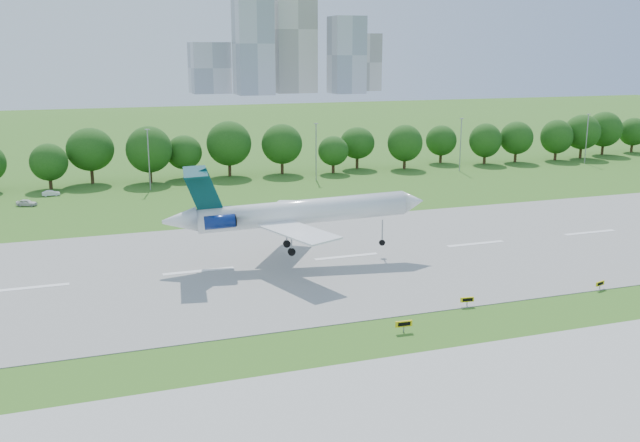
{
  "coord_description": "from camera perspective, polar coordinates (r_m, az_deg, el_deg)",
  "views": [
    {
      "loc": [
        -33.56,
        -61.32,
        27.31
      ],
      "look_at": [
        -6.19,
        18.0,
        7.11
      ],
      "focal_mm": 40.0,
      "sensor_mm": 36.0,
      "label": 1
    }
  ],
  "objects": [
    {
      "name": "runway",
      "position": [
        96.55,
        2.12,
        -2.88
      ],
      "size": [
        400.0,
        45.0,
        0.08
      ],
      "primitive_type": "cube",
      "color": "gray",
      "rests_on": "ground"
    },
    {
      "name": "skyline",
      "position": [
        471.31,
        -2.63,
        13.91
      ],
      "size": [
        127.0,
        52.0,
        80.0
      ],
      "color": "#B2B2B7",
      "rests_on": "ground"
    },
    {
      "name": "taxi_sign_left",
      "position": [
        71.66,
        6.72,
        -8.18
      ],
      "size": [
        1.76,
        0.3,
        1.23
      ],
      "rotation": [
        0.0,
        0.0,
        -0.05
      ],
      "color": "gray",
      "rests_on": "ground"
    },
    {
      "name": "tree_line",
      "position": [
        158.37,
        -6.67,
        5.78
      ],
      "size": [
        288.4,
        8.4,
        10.4
      ],
      "color": "#382314",
      "rests_on": "ground"
    },
    {
      "name": "taxiway",
      "position": [
        61.21,
        17.2,
        -13.58
      ],
      "size": [
        400.0,
        23.0,
        0.08
      ],
      "primitive_type": "cube",
      "color": "#ADADA8",
      "rests_on": "ground"
    },
    {
      "name": "service_vehicle_a",
      "position": [
        146.14,
        -20.72,
        2.1
      ],
      "size": [
        3.32,
        1.3,
        1.07
      ],
      "primitive_type": "imported",
      "rotation": [
        0.0,
        0.0,
        1.62
      ],
      "color": "silver",
      "rests_on": "ground"
    },
    {
      "name": "taxi_sign_right",
      "position": [
        89.59,
        21.5,
        -4.68
      ],
      "size": [
        1.45,
        0.58,
        1.03
      ],
      "rotation": [
        0.0,
        0.0,
        0.29
      ],
      "color": "gray",
      "rests_on": "ground"
    },
    {
      "name": "service_vehicle_b",
      "position": [
        138.23,
        -22.42,
        1.37
      ],
      "size": [
        3.92,
        2.76,
        1.24
      ],
      "primitive_type": "imported",
      "rotation": [
        0.0,
        0.0,
        1.17
      ],
      "color": "silver",
      "rests_on": "ground"
    },
    {
      "name": "light_poles",
      "position": [
        148.14,
        -6.77,
        5.3
      ],
      "size": [
        175.9,
        0.25,
        12.19
      ],
      "color": "gray",
      "rests_on": "ground"
    },
    {
      "name": "ground",
      "position": [
        75.05,
        9.08,
        -7.98
      ],
      "size": [
        600.0,
        600.0,
        0.0
      ],
      "primitive_type": "plane",
      "color": "#32681B",
      "rests_on": "ground"
    },
    {
      "name": "taxi_sign_centre",
      "position": [
        79.69,
        11.69,
        -6.19
      ],
      "size": [
        1.56,
        0.36,
        1.09
      ],
      "rotation": [
        0.0,
        0.0,
        -0.11
      ],
      "color": "gray",
      "rests_on": "ground"
    },
    {
      "name": "airliner",
      "position": [
        92.57,
        -2.46,
        0.72
      ],
      "size": [
        34.74,
        25.09,
        11.5
      ],
      "rotation": [
        0.0,
        -0.05,
        -0.13
      ],
      "color": "white",
      "rests_on": "ground"
    }
  ]
}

